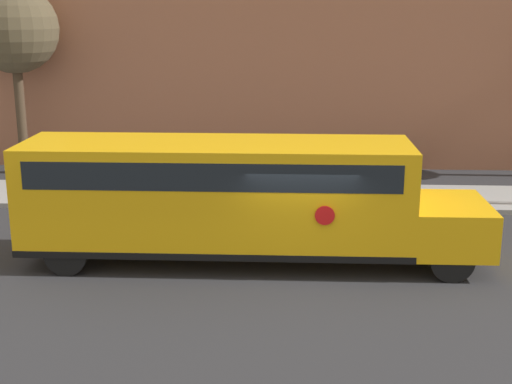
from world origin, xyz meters
TOP-DOWN VIEW (x-y plane):
  - ground_plane at (0.00, 0.00)m, footprint 60.00×60.00m
  - sidewalk_strip at (0.00, 6.50)m, footprint 44.00×3.00m
  - school_bus at (-1.67, 0.68)m, footprint 11.06×2.57m
  - tree_near_sidewalk at (-10.15, 9.74)m, footprint 3.16×3.16m

SIDE VIEW (x-z plane):
  - ground_plane at x=0.00m, z-range 0.00..0.00m
  - sidewalk_strip at x=0.00m, z-range 0.00..0.15m
  - school_bus at x=-1.67m, z-range 0.23..3.18m
  - tree_near_sidewalk at x=-10.15m, z-range 1.79..8.64m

